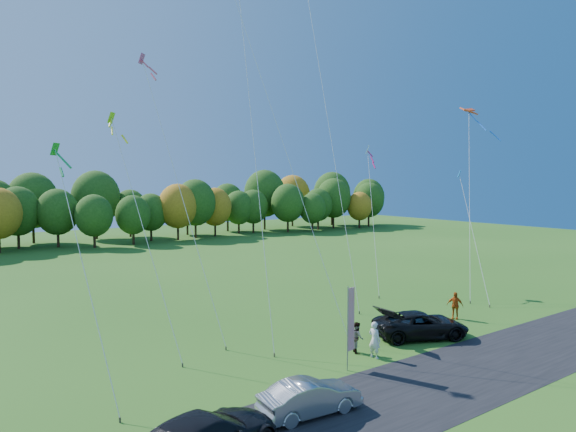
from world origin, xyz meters
TOP-DOWN VIEW (x-y plane):
  - ground at (0.00, 0.00)m, footprint 160.00×160.00m
  - asphalt_strip at (0.00, -4.00)m, footprint 90.00×6.00m
  - tree_line at (0.00, 55.00)m, footprint 116.00×12.00m
  - black_suv at (5.76, 0.85)m, footprint 5.98×4.54m
  - silver_sedan at (-5.46, -3.08)m, footprint 4.24×1.80m
  - person_tailgate_a at (1.13, -0.02)m, footprint 0.54×0.74m
  - person_tailgate_b at (1.02, 1.15)m, footprint 0.90×0.98m
  - person_east at (10.78, 2.22)m, footprint 0.88×1.12m
  - feather_flag at (-0.97, -0.47)m, footprint 0.53×0.17m
  - kite_delta_blue at (-0.26, 6.81)m, footprint 5.16×10.12m
  - kite_parafoil_orange at (8.05, 12.45)m, footprint 5.04×12.04m
  - kite_delta_red at (-1.64, 7.25)m, footprint 3.80×9.09m
  - kite_parafoil_rainbow at (18.90, 6.97)m, footprint 9.11×6.29m
  - kite_diamond_yellow at (-8.12, 7.42)m, footprint 1.97×6.31m
  - kite_diamond_green at (-12.09, 3.56)m, footprint 1.30×6.45m
  - kite_diamond_white at (12.75, 11.79)m, footprint 4.26×5.77m
  - kite_diamond_pink at (-5.48, 8.69)m, footprint 2.56×6.91m
  - kite_diamond_blue_low at (17.03, 5.26)m, footprint 3.88×5.77m

SIDE VIEW (x-z plane):
  - ground at x=0.00m, z-range 0.00..0.00m
  - tree_line at x=0.00m, z-range -5.00..5.00m
  - asphalt_strip at x=0.00m, z-range 0.00..0.01m
  - silver_sedan at x=-5.46m, z-range 0.00..1.36m
  - black_suv at x=5.76m, z-range 0.00..1.51m
  - person_tailgate_b at x=1.02m, z-range 0.00..1.61m
  - person_east at x=10.78m, z-range 0.00..1.78m
  - person_tailgate_a at x=1.13m, z-range 0.00..1.89m
  - feather_flag at x=-0.97m, z-range 0.45..4.53m
  - kite_diamond_blue_low at x=17.03m, z-range -0.20..9.98m
  - kite_diamond_green at x=-12.09m, z-range -0.09..10.95m
  - kite_diamond_white at x=12.75m, z-range -0.25..12.28m
  - kite_diamond_yellow at x=-8.12m, z-range -0.13..12.96m
  - kite_parafoil_rainbow at x=18.90m, z-range -0.18..15.71m
  - kite_diamond_pink at x=-5.48m, z-range -0.17..16.71m
  - kite_delta_red at x=-1.64m, z-range -0.21..24.53m
  - kite_delta_blue at x=-0.26m, z-range -0.38..25.32m
  - kite_parafoil_orange at x=8.05m, z-range -0.16..30.99m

